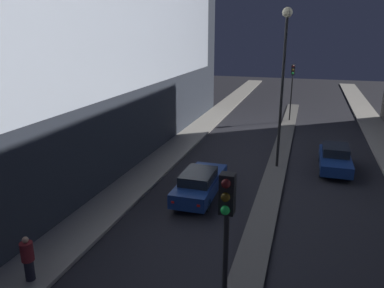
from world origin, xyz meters
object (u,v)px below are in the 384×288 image
object	(u,v)px
traffic_light_near	(226,233)
car_right_lane	(335,158)
pedestrian_on_left_sidewalk	(28,258)
street_lamp	(284,60)
car_left_lane	(200,183)
traffic_light_mid	(292,80)

from	to	relation	value
traffic_light_near	car_right_lane	distance (m)	16.30
pedestrian_on_left_sidewalk	car_right_lane	bearing A→B (deg)	54.63
street_lamp	car_left_lane	size ratio (longest dim) A/B	1.93
street_lamp	pedestrian_on_left_sidewalk	bearing A→B (deg)	-116.62
street_lamp	car_right_lane	size ratio (longest dim) A/B	2.07
car_right_lane	pedestrian_on_left_sidewalk	distance (m)	17.49
traffic_light_near	car_right_lane	xyz separation A→B (m)	(3.32, 15.66, -3.09)
traffic_light_mid	pedestrian_on_left_sidewalk	distance (m)	27.51
traffic_light_mid	street_lamp	world-z (taller)	street_lamp
traffic_light_near	car_right_lane	size ratio (longest dim) A/B	1.14
street_lamp	pedestrian_on_left_sidewalk	xyz separation A→B (m)	(-6.80, -13.57, -5.51)
pedestrian_on_left_sidewalk	street_lamp	bearing A→B (deg)	63.38
traffic_light_mid	street_lamp	bearing A→B (deg)	-90.00
traffic_light_mid	car_left_lane	bearing A→B (deg)	-100.25
street_lamp	car_right_lane	distance (m)	6.67
traffic_light_mid	car_right_lane	bearing A→B (deg)	-74.81
traffic_light_mid	car_right_lane	world-z (taller)	traffic_light_mid
traffic_light_near	street_lamp	world-z (taller)	street_lamp
car_left_lane	pedestrian_on_left_sidewalk	distance (m)	8.83
traffic_light_near	traffic_light_mid	xyz separation A→B (m)	(0.00, 27.90, 0.00)
traffic_light_near	traffic_light_mid	world-z (taller)	same
car_right_lane	pedestrian_on_left_sidewalk	xyz separation A→B (m)	(-10.12, -14.26, 0.23)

